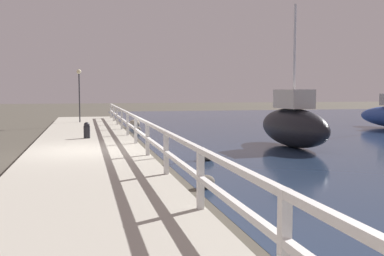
# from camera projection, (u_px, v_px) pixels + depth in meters

# --- Properties ---
(ground_plane) EXTENTS (120.00, 120.00, 0.00)m
(ground_plane) POSITION_uv_depth(u_px,v_px,m) (86.00, 157.00, 13.61)
(ground_plane) COLOR #4C473D
(dock_walkway) EXTENTS (3.53, 36.00, 0.22)m
(dock_walkway) POSITION_uv_depth(u_px,v_px,m) (86.00, 154.00, 13.60)
(dock_walkway) COLOR #B2AD9E
(dock_walkway) RESTS_ON ground
(railing) EXTENTS (0.10, 32.50, 0.94)m
(railing) POSITION_uv_depth(u_px,v_px,m) (141.00, 128.00, 13.93)
(railing) COLOR white
(railing) RESTS_ON dock_walkway
(boulder_far_strip) EXTENTS (0.39, 0.35, 0.29)m
(boulder_far_strip) POSITION_uv_depth(u_px,v_px,m) (137.00, 129.00, 21.71)
(boulder_far_strip) COLOR #666056
(boulder_far_strip) RESTS_ON ground
(boulder_mid_strip) EXTENTS (0.40, 0.36, 0.30)m
(boulder_mid_strip) POSITION_uv_depth(u_px,v_px,m) (208.00, 155.00, 13.01)
(boulder_mid_strip) COLOR #666056
(boulder_mid_strip) RESTS_ON ground
(boulder_upstream) EXTENTS (0.37, 0.33, 0.28)m
(boulder_upstream) POSITION_uv_depth(u_px,v_px,m) (206.00, 182.00, 9.30)
(boulder_upstream) COLOR #666056
(boulder_upstream) RESTS_ON ground
(boulder_near_dock) EXTENTS (0.60, 0.54, 0.45)m
(boulder_near_dock) POSITION_uv_depth(u_px,v_px,m) (135.00, 124.00, 24.55)
(boulder_near_dock) COLOR gray
(boulder_near_dock) RESTS_ON ground
(mooring_bollard) EXTENTS (0.24, 0.24, 0.61)m
(mooring_bollard) POSITION_uv_depth(u_px,v_px,m) (87.00, 130.00, 17.00)
(mooring_bollard) COLOR black
(mooring_bollard) RESTS_ON dock_walkway
(dock_lamp) EXTENTS (0.26, 0.26, 3.01)m
(dock_lamp) POSITION_uv_depth(u_px,v_px,m) (79.00, 83.00, 25.52)
(dock_lamp) COLOR #2D2D33
(dock_lamp) RESTS_ON dock_walkway
(sailboat_black) EXTENTS (1.42, 4.39, 5.05)m
(sailboat_black) POSITION_uv_depth(u_px,v_px,m) (293.00, 124.00, 16.07)
(sailboat_black) COLOR black
(sailboat_black) RESTS_ON water_surface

